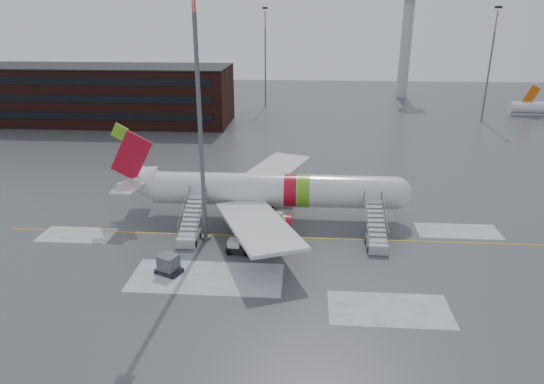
# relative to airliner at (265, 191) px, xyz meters

# --- Properties ---
(ground) EXTENTS (260.00, 260.00, 0.00)m
(ground) POSITION_rel_airliner_xyz_m (1.79, -4.29, -3.42)
(ground) COLOR #494C4F
(ground) RESTS_ON ground
(airliner) EXTENTS (35.03, 32.97, 11.18)m
(airliner) POSITION_rel_airliner_xyz_m (0.00, 0.00, 0.00)
(airliner) COLOR silver
(airliner) RESTS_ON ground
(airstair_fwd) EXTENTS (2.05, 7.70, 3.48)m
(airstair_fwd) POSITION_rel_airliner_xyz_m (12.17, -6.54, -2.35)
(airstair_fwd) COLOR #A2A4A9
(airstair_fwd) RESTS_ON ground
(airstair_aft) EXTENTS (2.05, 7.70, 3.48)m
(airstair_aft) POSITION_rel_airliner_xyz_m (-7.49, -6.54, -2.35)
(airstair_aft) COLOR #B5B8BD
(airstair_aft) RESTS_ON ground
(pushback_tug) EXTENTS (2.55, 2.02, 1.39)m
(pushback_tug) POSITION_rel_airliner_xyz_m (-2.09, -9.13, -2.80)
(pushback_tug) COLOR black
(pushback_tug) RESTS_ON ground
(uld_container) EXTENTS (2.71, 2.41, 1.83)m
(uld_container) POSITION_rel_airliner_xyz_m (-7.86, -13.73, -2.56)
(uld_container) COLOR black
(uld_container) RESTS_ON ground
(light_mast_near) EXTENTS (1.20, 1.20, 28.94)m
(light_mast_near) POSITION_rel_airliner_xyz_m (-5.89, -6.29, 11.43)
(light_mast_near) COLOR #595B60
(light_mast_near) RESTS_ON ground
(terminal_building) EXTENTS (62.00, 16.11, 12.30)m
(terminal_building) POSITION_rel_airliner_xyz_m (-43.21, 50.70, 2.78)
(terminal_building) COLOR #3F1E16
(terminal_building) RESTS_ON ground
(control_tower) EXTENTS (6.40, 6.40, 30.00)m
(control_tower) POSITION_rel_airliner_xyz_m (31.79, 90.71, 15.33)
(control_tower) COLOR #B2B5BA
(control_tower) RESTS_ON ground
(light_mast_far_ne) EXTENTS (1.20, 1.20, 24.25)m
(light_mast_far_ne) POSITION_rel_airliner_xyz_m (43.79, 57.71, 10.42)
(light_mast_far_ne) COLOR #595B60
(light_mast_far_ne) RESTS_ON ground
(light_mast_far_n) EXTENTS (1.20, 1.20, 24.25)m
(light_mast_far_n) POSITION_rel_airliner_xyz_m (-6.21, 73.71, 10.42)
(light_mast_far_n) COLOR #595B60
(light_mast_far_n) RESTS_ON ground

